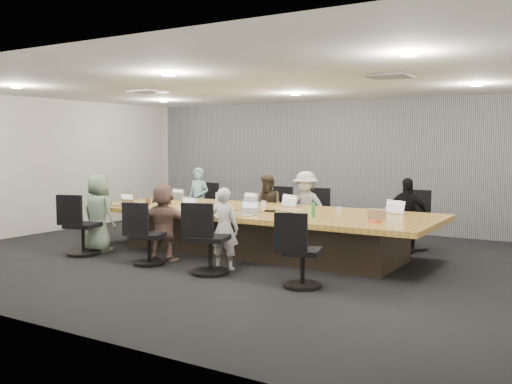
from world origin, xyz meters
The scene contains 40 objects.
floor centered at (0.00, 0.00, 0.00)m, with size 10.00×8.00×0.00m, color black.
ceiling centered at (0.00, 0.00, 2.80)m, with size 10.00×8.00×0.00m, color white.
wall_back centered at (0.00, 4.00, 1.40)m, with size 10.00×2.80×0.00m, color beige.
wall_front centered at (0.00, -4.00, 1.40)m, with size 10.00×2.80×0.00m, color beige.
wall_left centered at (-5.00, 0.00, 1.40)m, with size 8.00×2.80×0.00m, color beige.
curtain centered at (0.00, 3.92, 1.40)m, with size 9.80×0.04×2.80m, color gray.
conference_table centered at (0.00, 0.50, 0.40)m, with size 6.00×2.20×0.74m.
chair_0 centered at (-2.32, 2.20, 0.40)m, with size 0.54×0.54×0.81m, color black, non-canonical shape.
chair_1 centered at (-0.61, 2.20, 0.39)m, with size 0.53×0.53×0.78m, color black, non-canonical shape.
chair_2 centered at (0.21, 2.20, 0.39)m, with size 0.53×0.53×0.79m, color black, non-canonical shape.
chair_3 centered at (2.12, 2.20, 0.43)m, with size 0.59×0.59×0.87m, color black, non-canonical shape.
chair_4 centered at (-2.41, -1.20, 0.42)m, with size 0.57×0.57×0.84m, color black, non-canonical shape.
chair_5 centered at (-0.95, -1.20, 0.38)m, with size 0.51×0.51×0.75m, color black, non-canonical shape.
chair_6 centered at (0.22, -1.20, 0.43)m, with size 0.58×0.58×0.86m, color black, non-canonical shape.
chair_7 centered at (1.69, -1.20, 0.39)m, with size 0.53×0.53×0.78m, color black, non-canonical shape.
person_0 centered at (-2.32, 1.85, 0.68)m, with size 0.49×0.32×1.35m, color #7DADC0.
laptop_0 centered at (-2.32, 1.30, 0.75)m, with size 0.35×0.24×0.02m, color #B2B2B7.
person_1 centered at (-0.61, 1.85, 0.63)m, with size 0.61×0.48×1.26m, color #3F3426.
laptop_1 centered at (-0.61, 1.30, 0.75)m, with size 0.34×0.23×0.02m, color #B2B2B7.
person_2 centered at (0.21, 1.85, 0.67)m, with size 0.86×0.50×1.34m, color #B1B1B1.
laptop_2 centered at (0.21, 1.30, 0.75)m, with size 0.32×0.22×0.02m, color #B2B2B7.
person_3 centered at (2.12, 1.85, 0.64)m, with size 0.75×0.31×1.28m, color black.
laptop_3 centered at (2.12, 1.30, 0.75)m, with size 0.32×0.22×0.02m, color #B2B2B7.
person_4 centered at (-2.41, -0.85, 0.67)m, with size 0.65×0.43×1.34m, color gray.
laptop_4 centered at (-2.41, -0.30, 0.75)m, with size 0.30×0.21×0.02m, color #8C6647.
person_5 centered at (-0.95, -0.85, 0.62)m, with size 1.15×0.37×1.24m, color #795A4F.
laptop_5 centered at (-0.95, -0.30, 0.75)m, with size 0.36×0.24×0.02m, color #B2B2B7.
person_6 centered at (0.22, -0.85, 0.61)m, with size 0.45×0.29×1.22m, color silver.
laptop_6 centered at (0.22, -0.30, 0.75)m, with size 0.28×0.20×0.02m, color #B2B2B7.
bottle_green_left centered at (-2.62, 0.96, 0.88)m, with size 0.08×0.08×0.28m, color #339045.
bottle_green_right centered at (1.21, 0.10, 0.85)m, with size 0.06×0.06×0.23m, color #339045.
bottle_clear centered at (-0.95, 0.62, 0.86)m, with size 0.07×0.07×0.25m, color silver.
cup_white_far centered at (-0.14, 0.89, 0.80)m, with size 0.09×0.09×0.11m, color white.
cup_white_near centered at (1.38, 0.71, 0.79)m, with size 0.08×0.08×0.11m, color white.
mug_brown centered at (-2.22, 0.19, 0.79)m, with size 0.09×0.09×0.11m, color brown.
mic_left centered at (-0.84, 0.22, 0.76)m, with size 0.16×0.10×0.03m, color black.
mic_right centered at (0.29, 0.36, 0.76)m, with size 0.15×0.10×0.03m, color black.
stapler centered at (-0.44, 0.02, 0.77)m, with size 0.16×0.04×0.06m, color black.
canvas_bag centered at (2.09, 0.46, 0.81)m, with size 0.26×0.16×0.14m, color #A07F63.
snack_packet centered at (2.21, 0.03, 0.76)m, with size 0.16×0.11×0.04m, color #E75333.
Camera 1 is at (4.99, -7.70, 1.86)m, focal length 40.00 mm.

